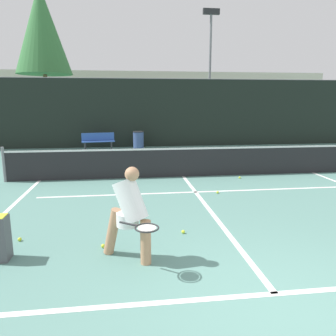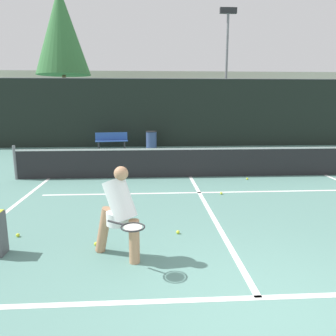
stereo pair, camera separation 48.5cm
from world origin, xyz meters
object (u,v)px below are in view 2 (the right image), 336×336
at_px(trash_bin, 151,140).
at_px(courtside_bench, 112,140).
at_px(player_practicing, 119,210).
at_px(parked_car, 103,130).

bearing_deg(trash_bin, courtside_bench, -173.84).
distance_m(player_practicing, courtside_bench, 11.97).
height_order(player_practicing, trash_bin, player_practicing).
relative_size(trash_bin, parked_car, 0.23).
xyz_separation_m(trash_bin, parked_car, (-3.00, 4.11, 0.19)).
relative_size(player_practicing, courtside_bench, 0.90).
xyz_separation_m(player_practicing, trash_bin, (0.62, 12.10, -0.33)).
relative_size(courtside_bench, parked_car, 0.41).
xyz_separation_m(player_practicing, parked_car, (-2.39, 16.21, -0.14)).
bearing_deg(parked_car, player_practicing, -81.62).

